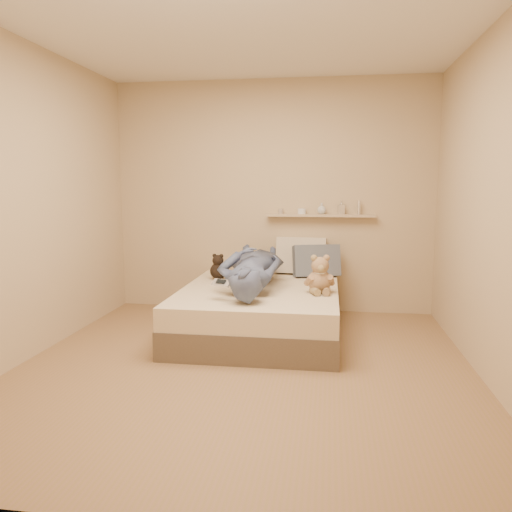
% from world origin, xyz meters
% --- Properties ---
extents(room, '(3.80, 3.80, 3.80)m').
position_xyz_m(room, '(0.00, 0.00, 1.30)').
color(room, '#896247').
rests_on(room, ground).
extents(bed, '(1.50, 1.90, 0.45)m').
position_xyz_m(bed, '(0.00, 0.93, 0.22)').
color(bed, brown).
rests_on(bed, floor).
extents(game_console, '(0.19, 0.13, 0.06)m').
position_xyz_m(game_console, '(-0.26, 0.36, 0.60)').
color(game_console, silver).
rests_on(game_console, bed).
extents(teddy_bear, '(0.29, 0.29, 0.36)m').
position_xyz_m(teddy_bear, '(0.57, 0.77, 0.60)').
color(teddy_bear, '#987353').
rests_on(teddy_bear, bed).
extents(dark_plush, '(0.18, 0.18, 0.27)m').
position_xyz_m(dark_plush, '(-0.50, 1.30, 0.57)').
color(dark_plush, black).
rests_on(dark_plush, bed).
extents(pillow_cream, '(0.57, 0.29, 0.43)m').
position_xyz_m(pillow_cream, '(0.35, 1.76, 0.65)').
color(pillow_cream, beige).
rests_on(pillow_cream, bed).
extents(pillow_grey, '(0.54, 0.35, 0.36)m').
position_xyz_m(pillow_grey, '(0.52, 1.62, 0.62)').
color(pillow_grey, '#565A68').
rests_on(pillow_grey, bed).
extents(person, '(0.71, 1.70, 0.40)m').
position_xyz_m(person, '(-0.09, 0.97, 0.65)').
color(person, '#4E5D7B').
rests_on(person, bed).
extents(wall_shelf, '(1.20, 0.12, 0.03)m').
position_xyz_m(wall_shelf, '(0.55, 1.84, 1.10)').
color(wall_shelf, tan).
rests_on(wall_shelf, wall_back).
extents(shelf_bottles, '(0.91, 0.14, 0.15)m').
position_xyz_m(shelf_bottles, '(0.58, 1.84, 1.17)').
color(shelf_bottles, '#B0A396').
rests_on(shelf_bottles, wall_shelf).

